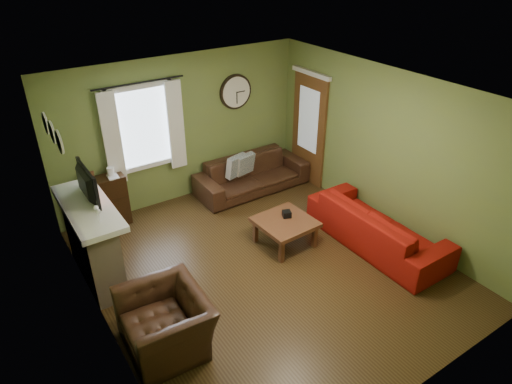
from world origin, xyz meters
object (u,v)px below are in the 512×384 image
bookshelf (104,203)px  coffee_table (285,232)px  sofa_brown (252,174)px  sofa_red (377,226)px  armchair (166,322)px

bookshelf → coffee_table: bearing=-43.8°
sofa_brown → coffee_table: (-0.56, -1.78, -0.10)m
bookshelf → coffee_table: bookshelf is taller
sofa_brown → sofa_red: bearing=-76.2°
bookshelf → sofa_brown: size_ratio=0.41×
armchair → coffee_table: 2.52m
bookshelf → sofa_red: bookshelf is taller
bookshelf → armchair: 2.93m
sofa_red → coffee_table: bearing=56.2°
sofa_brown → sofa_red: 2.66m
sofa_brown → armchair: bearing=-138.0°
bookshelf → coffee_table: (2.16, -2.07, -0.22)m
sofa_red → armchair: size_ratio=2.18×
armchair → sofa_brown: bearing=134.8°
sofa_brown → sofa_red: (0.63, -2.58, 0.02)m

